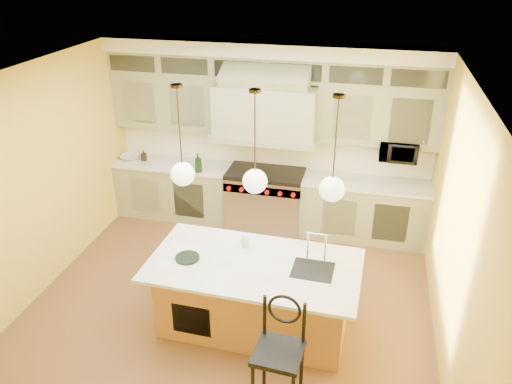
% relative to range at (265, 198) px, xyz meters
% --- Properties ---
extents(floor, '(5.00, 5.00, 0.00)m').
position_rel_range_xyz_m(floor, '(0.00, -2.14, -0.49)').
color(floor, brown).
rests_on(floor, ground).
extents(ceiling, '(5.00, 5.00, 0.00)m').
position_rel_range_xyz_m(ceiling, '(0.00, -2.14, 2.41)').
color(ceiling, white).
rests_on(ceiling, wall_back).
extents(wall_back, '(5.00, 0.00, 5.00)m').
position_rel_range_xyz_m(wall_back, '(0.00, 0.36, 0.96)').
color(wall_back, gold).
rests_on(wall_back, ground).
extents(wall_front, '(5.00, 0.00, 5.00)m').
position_rel_range_xyz_m(wall_front, '(0.00, -4.64, 0.96)').
color(wall_front, gold).
rests_on(wall_front, ground).
extents(wall_left, '(0.00, 5.00, 5.00)m').
position_rel_range_xyz_m(wall_left, '(-2.50, -2.14, 0.96)').
color(wall_left, gold).
rests_on(wall_left, ground).
extents(wall_right, '(0.00, 5.00, 5.00)m').
position_rel_range_xyz_m(wall_right, '(2.50, -2.14, 0.96)').
color(wall_right, gold).
rests_on(wall_right, ground).
extents(back_cabinetry, '(5.00, 0.77, 2.90)m').
position_rel_range_xyz_m(back_cabinetry, '(0.00, 0.09, 0.94)').
color(back_cabinetry, gray).
rests_on(back_cabinetry, floor).
extents(range, '(1.20, 0.74, 0.96)m').
position_rel_range_xyz_m(range, '(0.00, 0.00, 0.00)').
color(range, silver).
rests_on(range, floor).
extents(kitchen_island, '(2.41, 1.33, 1.35)m').
position_rel_range_xyz_m(kitchen_island, '(0.41, -2.39, -0.01)').
color(kitchen_island, '#AB703C').
rests_on(kitchen_island, floor).
extents(counter_stool, '(0.47, 0.47, 1.27)m').
position_rel_range_xyz_m(counter_stool, '(0.90, -3.51, 0.25)').
color(counter_stool, black).
rests_on(counter_stool, floor).
extents(microwave, '(0.54, 0.37, 0.30)m').
position_rel_range_xyz_m(microwave, '(1.95, 0.11, 0.96)').
color(microwave, black).
rests_on(microwave, back_cabinetry).
extents(oil_bottle_a, '(0.13, 0.13, 0.31)m').
position_rel_range_xyz_m(oil_bottle_a, '(-1.03, -0.22, 0.61)').
color(oil_bottle_a, black).
rests_on(oil_bottle_a, back_cabinetry).
extents(oil_bottle_b, '(0.10, 0.10, 0.18)m').
position_rel_range_xyz_m(oil_bottle_b, '(-2.06, 0.01, 0.55)').
color(oil_bottle_b, black).
rests_on(oil_bottle_b, back_cabinetry).
extents(fruit_bowl, '(0.31, 0.31, 0.08)m').
position_rel_range_xyz_m(fruit_bowl, '(-2.30, 0.01, 0.49)').
color(fruit_bowl, silver).
rests_on(fruit_bowl, back_cabinetry).
extents(cup, '(0.13, 0.13, 0.11)m').
position_rel_range_xyz_m(cup, '(0.21, -2.11, 0.49)').
color(cup, silver).
rests_on(cup, kitchen_island).
extents(pendant_left, '(0.26, 0.26, 1.11)m').
position_rel_range_xyz_m(pendant_left, '(-0.40, -2.38, 1.46)').
color(pendant_left, '#2D2319').
rests_on(pendant_left, ceiling).
extents(pendant_center, '(0.26, 0.26, 1.11)m').
position_rel_range_xyz_m(pendant_center, '(0.40, -2.38, 1.46)').
color(pendant_center, '#2D2319').
rests_on(pendant_center, ceiling).
extents(pendant_right, '(0.26, 0.26, 1.11)m').
position_rel_range_xyz_m(pendant_right, '(1.20, -2.38, 1.46)').
color(pendant_right, '#2D2319').
rests_on(pendant_right, ceiling).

